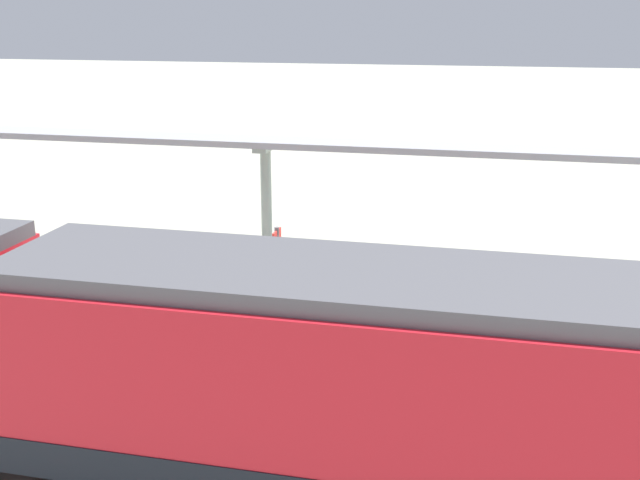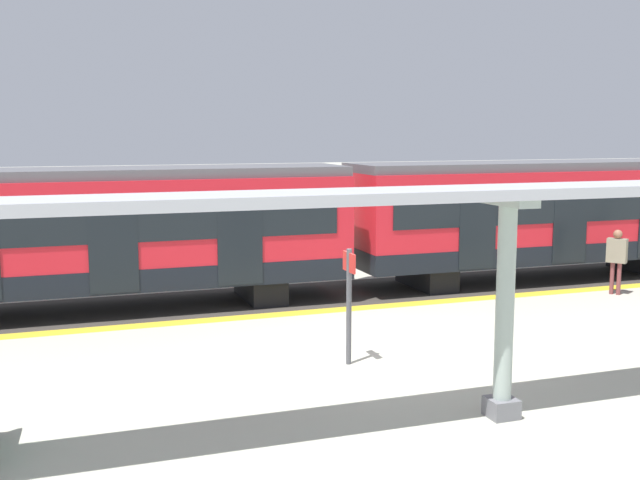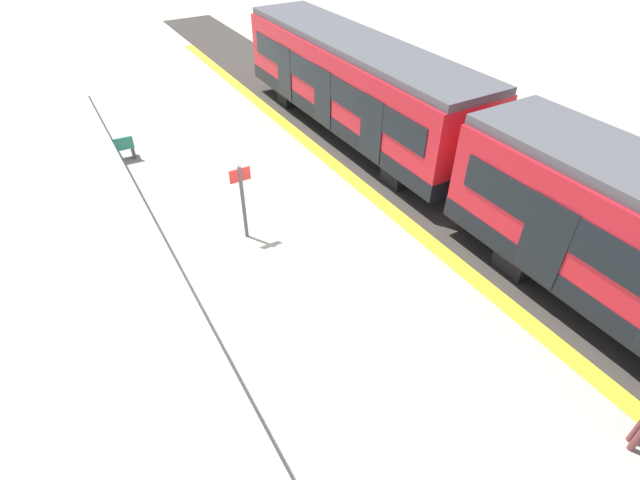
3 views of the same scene
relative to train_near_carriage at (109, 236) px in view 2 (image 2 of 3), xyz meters
The scene contains 9 objects.
ground_plane 7.79m from the train_near_carriage, 41.27° to the left, with size 176.00×176.00×0.00m, color #AAAB98.
tactile_edge_strip 5.62m from the train_near_carriage, 69.81° to the left, with size 0.48×38.32×0.01m, color gold.
trackbed 5.31m from the train_near_carriage, 90.07° to the left, with size 3.20×50.32×0.01m, color #38332D.
train_near_carriage is the anchor object (origin of this frame).
train_far_carriage 12.37m from the train_near_carriage, 90.00° to the left, with size 2.65×11.79×3.48m.
canopy_pillar_second 10.65m from the train_near_carriage, 28.86° to the left, with size 1.10×0.44×3.39m.
canopy_beam 10.76m from the train_near_carriage, 28.65° to the left, with size 1.20×30.79×0.16m, color #A8AAB2.
platform_info_sign 7.20m from the train_near_carriage, 32.91° to the left, with size 0.56×0.10×2.20m.
passenger_waiting_near_edge 13.21m from the train_near_carriage, 78.71° to the left, with size 0.54×0.48×1.76m.
Camera 2 is at (13.38, -6.18, 4.36)m, focal length 42.99 mm.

